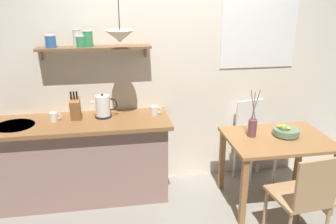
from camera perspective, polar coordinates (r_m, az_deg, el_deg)
The scene contains 14 objects.
ground_plane at distance 3.90m, azimuth 2.12°, elevation -14.45°, with size 14.00×14.00×0.00m, color gray.
back_wall at distance 4.00m, azimuth 3.39°, elevation 7.58°, with size 6.80×0.11×2.70m.
kitchen_counter at distance 3.90m, azimuth -13.46°, elevation -7.33°, with size 1.83×0.63×0.89m.
wall_shelf at distance 3.70m, azimuth -13.16°, elevation 10.48°, with size 1.13×0.20×0.30m.
dining_table at distance 3.82m, azimuth 16.86°, elevation -5.43°, with size 1.02×0.76×0.73m.
dining_chair_near at distance 3.32m, azimuth 20.80°, elevation -12.21°, with size 0.48×0.48×0.89m.
dining_chair_far at distance 4.26m, azimuth 13.25°, elevation -4.08°, with size 0.45×0.45×0.94m.
fruit_bowl at distance 3.83m, azimuth 18.18°, elevation -2.90°, with size 0.26×0.26×0.14m.
twig_vase at distance 3.71m, azimuth 13.23°, elevation -2.33°, with size 0.09×0.09×0.49m.
electric_kettle at distance 3.73m, azimuth -10.25°, elevation 0.86°, with size 0.26×0.17×0.25m.
knife_block at distance 3.72m, azimuth -14.49°, elevation 0.59°, with size 0.10×0.18×0.31m.
coffee_mug_by_sink at distance 3.76m, azimuth -17.63°, elevation -0.73°, with size 0.12×0.08×0.09m.
coffee_mug_spare at distance 3.75m, azimuth -2.17°, elevation 0.23°, with size 0.12×0.08×0.10m.
pendant_lamp at distance 3.38m, azimuth -7.64°, elevation 11.88°, with size 0.28×0.28×0.46m.
Camera 1 is at (-0.67, -3.16, 2.17)m, focal length 38.44 mm.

